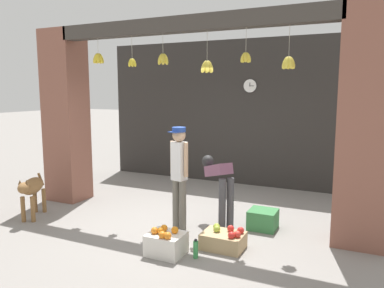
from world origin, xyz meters
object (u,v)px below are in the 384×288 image
fruit_crate_oranges (166,243)px  produce_box_green (263,219)px  fruit_crate_apples (224,240)px  wall_clock (250,86)px  worker_stooping (220,182)px  shopkeeper (179,170)px  water_bottle (196,249)px  dog (32,189)px

fruit_crate_oranges → produce_box_green: (0.92, 1.47, -0.01)m
fruit_crate_apples → wall_clock: bearing=101.5°
worker_stooping → fruit_crate_apples: size_ratio=1.91×
shopkeeper → produce_box_green: shopkeeper is taller
produce_box_green → water_bottle: (-0.52, -1.40, -0.03)m
worker_stooping → wall_clock: wall_clock is taller
shopkeeper → wall_clock: size_ratio=5.21×
worker_stooping → wall_clock: size_ratio=3.52×
shopkeeper → dog: bearing=27.7°
worker_stooping → produce_box_green: 0.89m
shopkeeper → produce_box_green: bearing=-139.2°
fruit_crate_apples → water_bottle: 0.49m
fruit_crate_apples → wall_clock: (-0.71, 3.53, 2.13)m
fruit_crate_apples → water_bottle: size_ratio=2.23×
shopkeeper → fruit_crate_oranges: size_ratio=3.41×
dog → fruit_crate_oranges: dog is taller
produce_box_green → wall_clock: wall_clock is taller
dog → shopkeeper: shopkeeper is taller
produce_box_green → fruit_crate_oranges: bearing=-122.1°
dog → shopkeeper: size_ratio=0.56×
shopkeeper → water_bottle: size_ratio=6.32×
shopkeeper → fruit_crate_oranges: (0.26, -0.89, -0.78)m
worker_stooping → water_bottle: size_ratio=4.26×
worker_stooping → produce_box_green: (0.66, 0.19, -0.57)m
fruit_crate_oranges → fruit_crate_apples: fruit_crate_oranges is taller
produce_box_green → water_bottle: produce_box_green is taller
shopkeeper → fruit_crate_oranges: bearing=120.7°
shopkeeper → produce_box_green: size_ratio=3.78×
produce_box_green → dog: bearing=-162.5°
dog → produce_box_green: bearing=80.8°
water_bottle → wall_clock: wall_clock is taller
fruit_crate_oranges → water_bottle: bearing=9.0°
shopkeeper → wall_clock: 3.41m
shopkeeper → fruit_crate_apples: (0.88, -0.38, -0.82)m
dog → water_bottle: 3.19m
worker_stooping → produce_box_green: bearing=-32.1°
dog → fruit_crate_oranges: bearing=57.0°
dog → produce_box_green: (3.68, 1.16, -0.36)m
dog → worker_stooping: size_ratio=0.83×
worker_stooping → fruit_crate_apples: worker_stooping is taller
fruit_crate_apples → produce_box_green: bearing=72.9°
worker_stooping → fruit_crate_oranges: (-0.26, -1.28, -0.56)m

